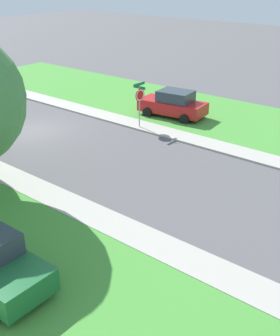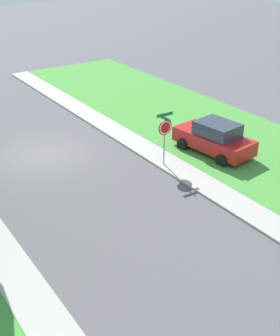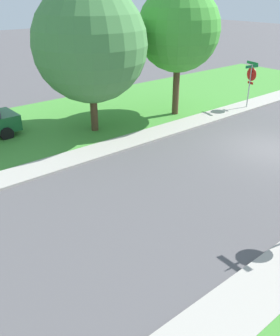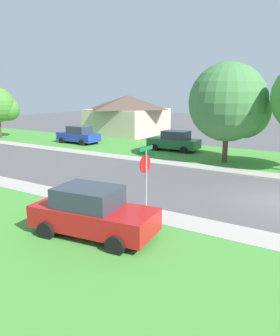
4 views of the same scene
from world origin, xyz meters
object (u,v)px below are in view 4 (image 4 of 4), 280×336
object	(u,v)px
stop_sign_far_corner	(146,168)
tree_corner_large	(232,105)
car_green_kerbside_mid	(174,141)
car_blue_driveway_right	(79,135)
house_right_setback	(128,114)
car_red_near_corner	(92,212)
tree_sidewalk_mid	(0,106)

from	to	relation	value
stop_sign_far_corner	tree_corner_large	world-z (taller)	tree_corner_large
car_green_kerbside_mid	car_blue_driveway_right	world-z (taller)	same
car_green_kerbside_mid	house_right_setback	distance (m)	12.84
house_right_setback	tree_corner_large	bearing A→B (deg)	-123.17
stop_sign_far_corner	car_red_near_corner	bearing A→B (deg)	174.46
car_blue_driveway_right	tree_sidewalk_mid	bearing A→B (deg)	97.29
stop_sign_far_corner	car_blue_driveway_right	size ratio (longest dim) A/B	0.63
stop_sign_far_corner	house_right_setback	size ratio (longest dim) A/B	0.30
stop_sign_far_corner	car_green_kerbside_mid	world-z (taller)	stop_sign_far_corner
car_green_kerbside_mid	car_blue_driveway_right	xyz separation A→B (m)	(-1.14, 9.72, 0.00)
tree_sidewalk_mid	house_right_setback	world-z (taller)	tree_sidewalk_mid
car_green_kerbside_mid	house_right_setback	xyz separation A→B (m)	(7.86, 10.03, 1.50)
car_green_kerbside_mid	car_red_near_corner	distance (m)	17.69
car_red_near_corner	tree_sidewalk_mid	distance (m)	28.92
car_blue_driveway_right	car_red_near_corner	distance (m)	21.72
car_blue_driveway_right	tree_corner_large	size ratio (longest dim) A/B	0.63
tree_sidewalk_mid	house_right_setback	xyz separation A→B (m)	(10.28, -9.63, -1.10)
tree_sidewalk_mid	car_blue_driveway_right	bearing A→B (deg)	-82.71
tree_corner_large	car_blue_driveway_right	bearing A→B (deg)	85.89
car_red_near_corner	tree_sidewalk_mid	bearing A→B (deg)	59.81
car_red_near_corner	tree_corner_large	xyz separation A→B (m)	(14.67, -0.18, 3.19)
car_green_kerbside_mid	car_red_near_corner	size ratio (longest dim) A/B	0.97
car_green_kerbside_mid	tree_corner_large	distance (m)	6.66
car_green_kerbside_mid	tree_corner_large	bearing A→B (deg)	-112.41
car_red_near_corner	house_right_setback	distance (m)	29.12
house_right_setback	car_red_near_corner	bearing A→B (deg)	-148.36
car_green_kerbside_mid	tree_sidewalk_mid	xyz separation A→B (m)	(-2.41, 19.67, 2.60)
car_green_kerbside_mid	car_red_near_corner	xyz separation A→B (m)	(-16.90, -5.23, 0.00)
car_blue_driveway_right	car_red_near_corner	bearing A→B (deg)	-136.50
car_red_near_corner	house_right_setback	xyz separation A→B (m)	(24.76, 15.26, 1.50)
car_red_near_corner	car_blue_driveway_right	bearing A→B (deg)	43.50
stop_sign_far_corner	car_red_near_corner	xyz separation A→B (m)	(-3.03, 0.29, -1.01)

